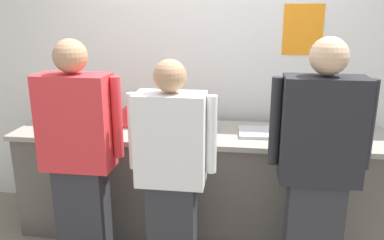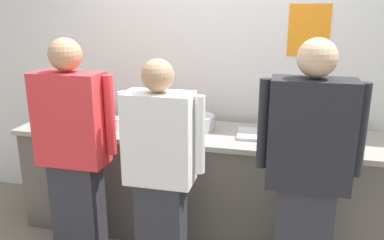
% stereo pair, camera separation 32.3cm
% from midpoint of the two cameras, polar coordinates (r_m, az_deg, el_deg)
% --- Properties ---
extents(wall_back, '(4.78, 0.11, 2.92)m').
position_cam_midpoint_polar(wall_back, '(3.54, 5.54, 9.14)').
color(wall_back, silver).
rests_on(wall_back, ground).
extents(prep_counter, '(3.05, 0.69, 0.91)m').
position_cam_midpoint_polar(prep_counter, '(3.36, 3.86, -9.05)').
color(prep_counter, '#56514C').
rests_on(prep_counter, ground).
extents(chef_near_left, '(0.62, 0.24, 1.69)m').
position_cam_midpoint_polar(chef_near_left, '(2.85, -13.72, -4.64)').
color(chef_near_left, '#2D2D33').
rests_on(chef_near_left, ground).
extents(chef_center, '(0.59, 0.24, 1.58)m').
position_cam_midpoint_polar(chef_center, '(2.61, -1.10, -7.57)').
color(chef_center, '#2D2D33').
rests_on(chef_center, ground).
extents(chef_far_right, '(0.63, 0.24, 1.72)m').
position_cam_midpoint_polar(chef_far_right, '(2.54, 19.97, -7.38)').
color(chef_far_right, '#2D2D33').
rests_on(chef_far_right, ground).
extents(plate_stack_front, '(0.23, 0.23, 0.08)m').
position_cam_midpoint_polar(plate_stack_front, '(3.21, 22.48, -2.10)').
color(plate_stack_front, white).
rests_on(plate_stack_front, prep_counter).
extents(mixing_bowl_steel, '(0.32, 0.32, 0.12)m').
position_cam_midpoint_polar(mixing_bowl_steel, '(3.23, 3.32, -0.40)').
color(mixing_bowl_steel, '#B7BABF').
rests_on(mixing_bowl_steel, prep_counter).
extents(sheet_tray, '(0.52, 0.33, 0.02)m').
position_cam_midpoint_polar(sheet_tray, '(3.16, 14.16, -2.21)').
color(sheet_tray, '#B7BABF').
rests_on(sheet_tray, prep_counter).
extents(squeeze_bottle_primary, '(0.06, 0.06, 0.20)m').
position_cam_midpoint_polar(squeeze_bottle_primary, '(3.15, -2.01, -0.15)').
color(squeeze_bottle_primary, '#E5E066').
rests_on(squeeze_bottle_primary, prep_counter).
extents(squeeze_bottle_secondary, '(0.06, 0.06, 0.19)m').
position_cam_midpoint_polar(squeeze_bottle_secondary, '(3.35, -6.55, 0.67)').
color(squeeze_bottle_secondary, red).
rests_on(squeeze_bottle_secondary, prep_counter).
extents(ramekin_yellow_sauce, '(0.10, 0.10, 0.04)m').
position_cam_midpoint_polar(ramekin_yellow_sauce, '(3.08, 25.56, -3.62)').
color(ramekin_yellow_sauce, white).
rests_on(ramekin_yellow_sauce, prep_counter).
extents(ramekin_green_sauce, '(0.09, 0.09, 0.05)m').
position_cam_midpoint_polar(ramekin_green_sauce, '(3.52, -9.81, 0.17)').
color(ramekin_green_sauce, white).
rests_on(ramekin_green_sauce, prep_counter).
extents(ramekin_red_sauce, '(0.10, 0.10, 0.05)m').
position_cam_midpoint_polar(ramekin_red_sauce, '(3.25, -10.42, -1.20)').
color(ramekin_red_sauce, white).
rests_on(ramekin_red_sauce, prep_counter).
extents(ramekin_orange_sauce, '(0.11, 0.11, 0.05)m').
position_cam_midpoint_polar(ramekin_orange_sauce, '(3.45, -15.44, -0.51)').
color(ramekin_orange_sauce, white).
rests_on(ramekin_orange_sauce, prep_counter).
extents(deli_cup, '(0.09, 0.09, 0.10)m').
position_cam_midpoint_polar(deli_cup, '(3.25, -8.21, -0.63)').
color(deli_cup, white).
rests_on(deli_cup, prep_counter).
extents(chefs_knife, '(0.28, 0.03, 0.02)m').
position_cam_midpoint_polar(chefs_knife, '(3.41, -3.99, -0.51)').
color(chefs_knife, '#B7BABF').
rests_on(chefs_knife, prep_counter).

